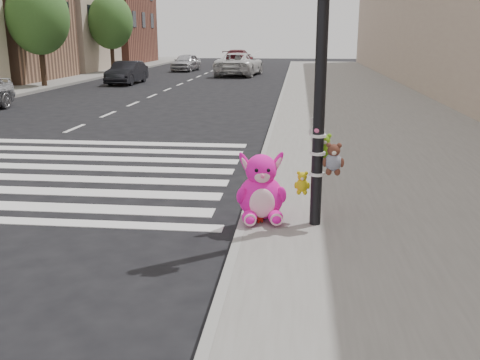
% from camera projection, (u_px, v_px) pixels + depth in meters
% --- Properties ---
extents(ground, '(120.00, 120.00, 0.00)m').
position_uv_depth(ground, '(98.00, 278.00, 6.34)').
color(ground, black).
rests_on(ground, ground).
extents(sidewalk_near, '(7.00, 80.00, 0.14)m').
position_uv_depth(sidewalk_near, '(391.00, 132.00, 15.40)').
color(sidewalk_near, slate).
rests_on(sidewalk_near, ground).
extents(curb_edge, '(0.12, 80.00, 0.15)m').
position_uv_depth(curb_edge, '(271.00, 130.00, 15.75)').
color(curb_edge, gray).
rests_on(curb_edge, ground).
extents(bld_far_c, '(6.00, 8.00, 8.00)m').
position_uv_depth(bld_far_c, '(0.00, 13.00, 31.83)').
color(bld_far_c, '#8D624B').
rests_on(bld_far_c, ground).
extents(bld_far_d, '(6.00, 8.00, 10.00)m').
position_uv_depth(bld_far_d, '(63.00, 4.00, 40.20)').
color(bld_far_d, tan).
rests_on(bld_far_d, ground).
extents(bld_far_e, '(6.00, 10.00, 9.00)m').
position_uv_depth(bld_far_e, '(113.00, 16.00, 50.88)').
color(bld_far_e, brown).
rests_on(bld_far_e, ground).
extents(signal_pole, '(0.69, 0.50, 4.00)m').
position_uv_depth(signal_pole, '(321.00, 110.00, 7.34)').
color(signal_pole, black).
rests_on(signal_pole, sidewalk_near).
extents(tree_far_b, '(3.20, 3.20, 5.44)m').
position_uv_depth(tree_far_b, '(38.00, 17.00, 27.64)').
color(tree_far_b, '#382619').
rests_on(tree_far_b, sidewalk_far).
extents(tree_far_c, '(3.20, 3.20, 5.44)m').
position_uv_depth(tree_far_c, '(110.00, 22.00, 38.19)').
color(tree_far_c, '#382619').
rests_on(tree_far_c, sidewalk_far).
extents(pink_bunny, '(0.75, 0.84, 1.04)m').
position_uv_depth(pink_bunny, '(261.00, 192.00, 7.84)').
color(pink_bunny, '#FF15AF').
rests_on(pink_bunny, sidewalk_near).
extents(red_teddy, '(0.18, 0.17, 0.22)m').
position_uv_depth(red_teddy, '(260.00, 215.00, 7.78)').
color(red_teddy, '#B41912').
rests_on(red_teddy, sidewalk_near).
extents(car_dark_far, '(1.47, 3.98, 1.30)m').
position_uv_depth(car_dark_far, '(127.00, 73.00, 30.91)').
color(car_dark_far, black).
rests_on(car_dark_far, ground).
extents(car_white_near, '(3.14, 5.85, 1.56)m').
position_uv_depth(car_white_near, '(239.00, 64.00, 37.17)').
color(car_white_near, silver).
rests_on(car_white_near, ground).
extents(car_maroon_near, '(2.45, 5.28, 1.49)m').
position_uv_depth(car_maroon_near, '(238.00, 58.00, 47.27)').
color(car_maroon_near, '#5B1A20').
rests_on(car_maroon_near, ground).
extents(car_silver_deep, '(1.95, 4.08, 1.35)m').
position_uv_depth(car_silver_deep, '(186.00, 62.00, 41.83)').
color(car_silver_deep, silver).
rests_on(car_silver_deep, ground).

